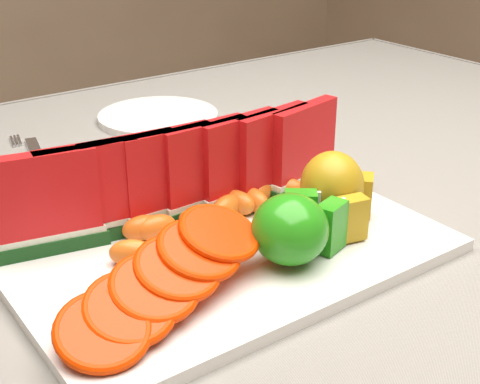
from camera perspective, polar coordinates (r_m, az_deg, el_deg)
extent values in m
cube|color=#4E291B|center=(0.76, -1.10, -2.44)|extent=(1.40, 0.90, 0.03)
cube|color=#4E291B|center=(1.57, 10.20, -3.01)|extent=(0.06, 0.06, 0.72)
cube|color=slate|center=(0.75, -1.11, -1.15)|extent=(1.52, 1.02, 0.01)
cube|color=slate|center=(1.21, -15.02, 3.50)|extent=(1.52, 0.01, 0.20)
cube|color=silver|center=(0.65, -2.06, -4.31)|extent=(0.40, 0.30, 0.01)
ellipsoid|color=#32830F|center=(0.59, 4.29, -3.19)|extent=(0.08, 0.08, 0.06)
cube|color=#32830F|center=(0.62, 7.76, -2.94)|extent=(0.03, 0.03, 0.05)
cube|color=beige|center=(0.63, 8.16, -2.78)|extent=(0.03, 0.01, 0.05)
cube|color=#32830F|center=(0.64, 5.17, -1.93)|extent=(0.04, 0.03, 0.05)
cube|color=beige|center=(0.64, 5.58, -1.79)|extent=(0.02, 0.02, 0.05)
ellipsoid|color=#B27619|center=(0.67, 7.85, 0.51)|extent=(0.07, 0.07, 0.07)
cube|color=#B27619|center=(0.64, 9.54, -2.21)|extent=(0.03, 0.02, 0.04)
cube|color=#B27619|center=(0.69, 10.47, -0.28)|extent=(0.03, 0.03, 0.04)
cylinder|color=silver|center=(1.02, -6.99, 6.42)|extent=(0.24, 0.24, 0.01)
cube|color=silver|center=(0.89, -16.74, 2.57)|extent=(0.05, 0.17, 0.00)
cube|color=silver|center=(0.97, -18.86, 4.07)|extent=(0.01, 0.04, 0.00)
cube|color=silver|center=(0.97, -18.58, 4.14)|extent=(0.01, 0.04, 0.00)
cube|color=silver|center=(0.97, -18.31, 4.21)|extent=(0.01, 0.04, 0.00)
cube|color=#0F390F|center=(0.65, -15.71, -4.30)|extent=(0.11, 0.04, 0.01)
cube|color=silver|center=(0.64, -15.82, -3.52)|extent=(0.10, 0.04, 0.01)
cube|color=red|center=(0.62, -16.26, -0.13)|extent=(0.10, 0.04, 0.08)
cube|color=#0F390F|center=(0.66, -12.34, -3.51)|extent=(0.11, 0.04, 0.01)
cube|color=silver|center=(0.65, -12.42, -2.74)|extent=(0.10, 0.03, 0.01)
cube|color=red|center=(0.63, -12.76, 0.63)|extent=(0.10, 0.03, 0.08)
cube|color=#0F390F|center=(0.67, -9.07, -2.74)|extent=(0.11, 0.03, 0.01)
cube|color=silver|center=(0.66, -9.13, -1.97)|extent=(0.10, 0.03, 0.01)
cube|color=red|center=(0.64, -9.37, 1.36)|extent=(0.10, 0.02, 0.08)
cube|color=#0F390F|center=(0.68, -5.91, -1.98)|extent=(0.11, 0.02, 0.01)
cube|color=silver|center=(0.68, -5.95, -1.22)|extent=(0.10, 0.02, 0.01)
cube|color=red|center=(0.66, -6.11, 2.06)|extent=(0.10, 0.02, 0.08)
cube|color=#0F390F|center=(0.69, -2.89, -1.25)|extent=(0.11, 0.02, 0.01)
cube|color=silver|center=(0.69, -2.91, -0.50)|extent=(0.10, 0.02, 0.01)
cube|color=red|center=(0.67, -2.99, 2.72)|extent=(0.10, 0.02, 0.08)
cube|color=#0F390F|center=(0.71, -0.01, -0.55)|extent=(0.11, 0.03, 0.01)
cube|color=silver|center=(0.71, -0.01, 0.18)|extent=(0.10, 0.03, 0.01)
cube|color=red|center=(0.69, -0.01, 3.35)|extent=(0.10, 0.02, 0.08)
cube|color=#0F390F|center=(0.73, 2.74, 0.12)|extent=(0.11, 0.04, 0.01)
cube|color=silver|center=(0.73, 2.75, 0.84)|extent=(0.10, 0.03, 0.01)
cube|color=red|center=(0.71, 2.82, 3.93)|extent=(0.10, 0.03, 0.08)
cube|color=#0F390F|center=(0.75, 5.34, 0.76)|extent=(0.11, 0.04, 0.01)
cube|color=silver|center=(0.75, 5.37, 1.46)|extent=(0.10, 0.04, 0.01)
cube|color=red|center=(0.73, 5.50, 4.48)|extent=(0.10, 0.04, 0.08)
cylinder|color=#CB5107|center=(0.51, -11.61, -11.49)|extent=(0.08, 0.08, 0.03)
torus|color=orange|center=(0.51, -11.61, -11.49)|extent=(0.09, 0.09, 0.03)
cylinder|color=#CB5107|center=(0.52, -9.41, -9.75)|extent=(0.07, 0.07, 0.03)
torus|color=orange|center=(0.52, -9.41, -9.75)|extent=(0.08, 0.08, 0.03)
cylinder|color=#CB5107|center=(0.53, -7.33, -8.07)|extent=(0.07, 0.07, 0.03)
torus|color=orange|center=(0.53, -7.33, -8.07)|extent=(0.08, 0.07, 0.03)
cylinder|color=#CB5107|center=(0.55, -5.37, -6.46)|extent=(0.07, 0.07, 0.03)
torus|color=orange|center=(0.55, -5.37, -6.46)|extent=(0.08, 0.08, 0.03)
cylinder|color=#CB5107|center=(0.56, -3.52, -4.93)|extent=(0.08, 0.08, 0.03)
torus|color=orange|center=(0.56, -3.52, -4.93)|extent=(0.09, 0.09, 0.03)
cylinder|color=#CB5107|center=(0.58, -1.78, -3.48)|extent=(0.09, 0.08, 0.03)
torus|color=orange|center=(0.58, -1.78, -3.48)|extent=(0.10, 0.09, 0.03)
cylinder|color=#CB5107|center=(0.70, -14.40, -1.17)|extent=(0.07, 0.07, 0.03)
torus|color=orange|center=(0.70, -14.40, -1.17)|extent=(0.07, 0.07, 0.03)
cylinder|color=#CB5107|center=(0.72, -10.90, 0.01)|extent=(0.07, 0.07, 0.03)
torus|color=orange|center=(0.72, -10.90, 0.01)|extent=(0.08, 0.08, 0.03)
cylinder|color=#CB5107|center=(0.73, -7.55, 1.14)|extent=(0.08, 0.08, 0.03)
torus|color=orange|center=(0.73, -7.55, 1.14)|extent=(0.09, 0.09, 0.03)
cylinder|color=#CB5107|center=(0.75, -4.38, 2.22)|extent=(0.08, 0.08, 0.03)
torus|color=orange|center=(0.75, -4.38, 2.22)|extent=(0.09, 0.09, 0.03)
cylinder|color=#CB5107|center=(0.78, -1.37, 3.22)|extent=(0.08, 0.08, 0.03)
torus|color=orange|center=(0.78, -1.37, 3.22)|extent=(0.10, 0.09, 0.03)
ellipsoid|color=orange|center=(0.61, -9.23, -5.17)|extent=(0.05, 0.04, 0.03)
ellipsoid|color=orange|center=(0.65, -8.29, -3.05)|extent=(0.04, 0.03, 0.03)
ellipsoid|color=orange|center=(0.65, -7.17, -3.02)|extent=(0.04, 0.03, 0.03)
ellipsoid|color=orange|center=(0.65, -3.74, -2.65)|extent=(0.03, 0.05, 0.03)
ellipsoid|color=orange|center=(0.66, -3.02, -2.28)|extent=(0.04, 0.04, 0.03)
ellipsoid|color=orange|center=(0.68, -1.16, -1.33)|extent=(0.05, 0.03, 0.03)
ellipsoid|color=orange|center=(0.69, -0.14, -0.89)|extent=(0.03, 0.04, 0.03)
ellipsoid|color=orange|center=(0.70, 1.16, -0.69)|extent=(0.03, 0.04, 0.03)
ellipsoid|color=orange|center=(0.72, 1.80, 0.02)|extent=(0.05, 0.03, 0.03)
ellipsoid|color=orange|center=(0.72, 3.99, 0.26)|extent=(0.04, 0.04, 0.03)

